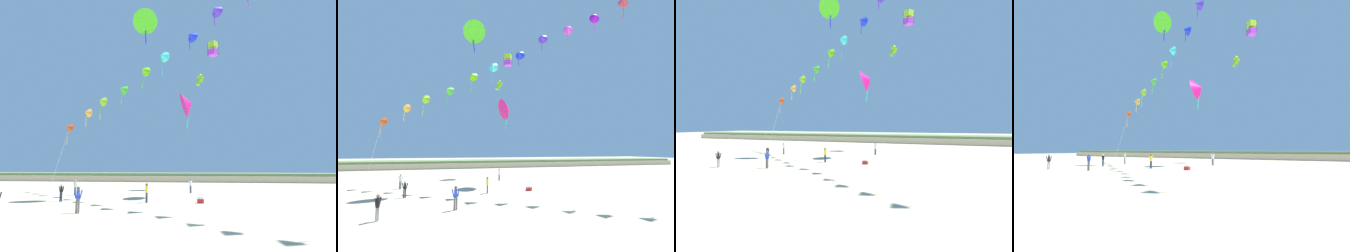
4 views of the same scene
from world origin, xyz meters
TOP-DOWN VIEW (x-y plane):
  - ground_plane at (0.00, 0.00)m, footprint 240.00×240.00m
  - dune_ridge at (0.00, 46.51)m, footprint 120.00×11.52m
  - person_near_left at (1.02, 18.48)m, footprint 0.45×0.50m
  - person_near_right at (-9.95, 9.31)m, footprint 0.53×0.21m
  - person_mid_center at (-2.28, 9.57)m, footprint 0.22×0.57m
  - person_far_left at (-11.25, 14.45)m, footprint 0.58×0.24m
  - person_far_right at (-5.63, 3.83)m, footprint 0.61×0.23m
  - kite_banner_string at (2.87, 10.24)m, footprint 36.56×17.06m
  - large_kite_low_lead at (2.31, 24.34)m, footprint 1.32×0.77m
  - large_kite_mid_trail at (1.03, 14.60)m, footprint 2.07×2.97m
  - large_kite_high_solo at (-3.46, 13.43)m, footprint 2.79×2.15m
  - large_kite_outer_drift at (4.39, 25.94)m, footprint 1.68×1.68m
  - beach_cooler at (2.29, 9.90)m, footprint 0.58×0.41m

SIDE VIEW (x-z plane):
  - ground_plane at x=0.00m, z-range 0.00..0.00m
  - beach_cooler at x=2.29m, z-range -0.02..0.45m
  - person_near_right at x=-9.95m, z-range 0.12..1.64m
  - dune_ridge at x=0.00m, z-range -0.01..1.78m
  - person_mid_center at x=-2.28m, z-range 0.13..1.76m
  - person_far_left at x=-11.25m, z-range 0.13..1.80m
  - person_near_left at x=1.02m, z-range 0.13..1.82m
  - person_far_right at x=-5.63m, z-range 0.13..1.86m
  - large_kite_mid_trail at x=1.03m, z-range 7.67..11.72m
  - large_kite_low_lead at x=2.31m, z-range 14.62..16.71m
  - kite_banner_string at x=2.87m, z-range 3.68..29.03m
  - large_kite_high_solo at x=-3.46m, z-range 16.93..21.18m
  - large_kite_outer_drift at x=4.39m, z-range 20.12..22.32m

